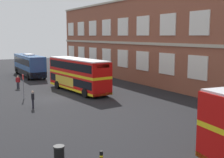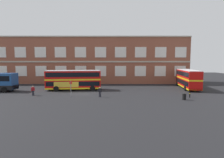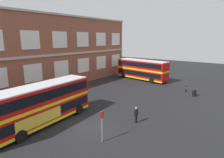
{
  "view_description": "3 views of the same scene",
  "coord_description": "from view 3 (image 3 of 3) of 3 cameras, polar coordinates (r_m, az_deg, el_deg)",
  "views": [
    {
      "loc": [
        31.19,
        -10.62,
        6.84
      ],
      "look_at": [
        5.48,
        4.33,
        2.53
      ],
      "focal_mm": 47.87,
      "sensor_mm": 36.0,
      "label": 1
    },
    {
      "loc": [
        5.48,
        -32.94,
        5.96
      ],
      "look_at": [
        5.33,
        3.79,
        2.32
      ],
      "focal_mm": 29.08,
      "sensor_mm": 36.0,
      "label": 2
    },
    {
      "loc": [
        -12.43,
        -12.36,
        8.55
      ],
      "look_at": [
        7.93,
        3.32,
        2.96
      ],
      "focal_mm": 30.62,
      "sensor_mm": 36.0,
      "label": 3
    }
  ],
  "objects": [
    {
      "name": "double_decker_middle",
      "position": [
        39.76,
        8.9,
        2.86
      ],
      "size": [
        3.95,
        11.24,
        4.07
      ],
      "color": "red",
      "rests_on": "ground"
    },
    {
      "name": "second_passenger",
      "position": [
        19.87,
        7.18,
        -10.37
      ],
      "size": [
        0.64,
        0.29,
        1.7
      ],
      "color": "black",
      "rests_on": "ground"
    },
    {
      "name": "bus_stand_flag",
      "position": [
        16.09,
        -2.99,
        -13.19
      ],
      "size": [
        0.44,
        0.1,
        2.7
      ],
      "color": "slate",
      "rests_on": "ground"
    },
    {
      "name": "double_decker_near",
      "position": [
        20.28,
        -20.02,
        -6.89
      ],
      "size": [
        11.19,
        3.62,
        4.07
      ],
      "color": "red",
      "rests_on": "ground"
    },
    {
      "name": "station_litter_bin",
      "position": [
        30.93,
        23.36,
        -3.81
      ],
      "size": [
        0.6,
        0.6,
        1.03
      ],
      "color": "black",
      "rests_on": "ground"
    },
    {
      "name": "safety_bollard_east",
      "position": [
        32.84,
        21.17,
        -2.78
      ],
      "size": [
        0.19,
        0.19,
        0.95
      ],
      "color": "black",
      "rests_on": "ground"
    },
    {
      "name": "ground_plane",
      "position": [
        20.83,
        -10.74,
        -12.2
      ],
      "size": [
        120.0,
        120.0,
        0.0
      ],
      "primitive_type": "plane",
      "color": "black"
    }
  ]
}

